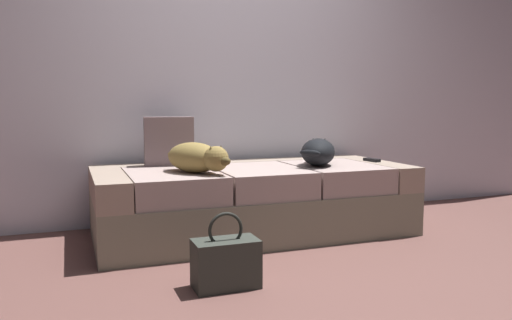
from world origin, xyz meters
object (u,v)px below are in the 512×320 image
at_px(handbag, 226,262).
at_px(throw_pillow, 169,141).
at_px(dog_dark, 318,151).
at_px(couch, 253,200).
at_px(dog_tan, 198,158).
at_px(tv_remote, 372,160).

bearing_deg(handbag, throw_pillow, 92.00).
xyz_separation_m(dog_dark, handbag, (-0.95, -0.86, -0.44)).
bearing_deg(couch, throw_pillow, 153.02).
bearing_deg(couch, dog_dark, -9.63).
height_order(dog_tan, handbag, dog_tan).
height_order(dog_tan, dog_dark, same).
bearing_deg(dog_dark, handbag, -137.98).
bearing_deg(dog_tan, throw_pillow, 101.63).
bearing_deg(tv_remote, dog_dark, 179.29).
distance_m(throw_pillow, handbag, 1.31).
distance_m(dog_dark, throw_pillow, 1.05).
bearing_deg(dog_dark, couch, 170.37).
distance_m(couch, dog_dark, 0.57).
xyz_separation_m(throw_pillow, handbag, (0.04, -1.20, -0.52)).
relative_size(dog_tan, throw_pillow, 1.55).
relative_size(couch, throw_pillow, 6.29).
relative_size(dog_dark, tv_remote, 3.50).
xyz_separation_m(dog_tan, handbag, (-0.05, -0.75, -0.44)).
bearing_deg(couch, handbag, -117.70).
bearing_deg(throw_pillow, tv_remote, -11.19).
height_order(couch, dog_tan, dog_tan).
height_order(dog_dark, tv_remote, dog_dark).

